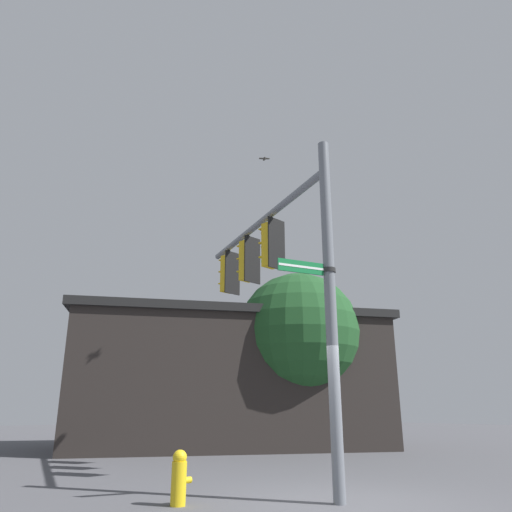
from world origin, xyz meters
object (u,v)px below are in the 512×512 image
object	(u,v)px
traffic_light_nearest_pole	(271,245)
fire_hydrant	(179,477)
street_name_sign	(313,268)
traffic_light_mid_inner	(247,261)
traffic_light_mid_outer	(228,274)
bird_flying	(264,159)

from	to	relation	value
traffic_light_nearest_pole	fire_hydrant	world-z (taller)	traffic_light_nearest_pole
traffic_light_nearest_pole	street_name_sign	xyz separation A→B (m)	(-1.13, -2.16, -1.23)
traffic_light_mid_inner	traffic_light_nearest_pole	bearing A→B (deg)	-109.96
traffic_light_nearest_pole	traffic_light_mid_inner	size ratio (longest dim) A/B	1.00
traffic_light_mid_outer	fire_hydrant	bearing A→B (deg)	-139.04
traffic_light_mid_inner	fire_hydrant	bearing A→B (deg)	-149.48
street_name_sign	fire_hydrant	size ratio (longest dim) A/B	1.35
traffic_light_mid_outer	street_name_sign	xyz separation A→B (m)	(-2.08, -4.78, -1.23)
traffic_light_mid_outer	fire_hydrant	xyz separation A→B (m)	(-3.70, -3.21, -4.68)
traffic_light_mid_outer	street_name_sign	world-z (taller)	traffic_light_mid_outer
traffic_light_mid_outer	street_name_sign	distance (m)	5.36
traffic_light_mid_outer	bird_flying	xyz separation A→B (m)	(1.29, -0.20, 4.08)
street_name_sign	fire_hydrant	xyz separation A→B (m)	(-1.62, 1.57, -3.45)
traffic_light_nearest_pole	bird_flying	distance (m)	5.25
traffic_light_nearest_pole	fire_hydrant	xyz separation A→B (m)	(-2.75, -0.59, -4.68)
traffic_light_mid_inner	bird_flying	bearing A→B (deg)	32.22
traffic_light_mid_inner	traffic_light_mid_outer	world-z (taller)	same
street_name_sign	fire_hydrant	distance (m)	4.12
street_name_sign	traffic_light_mid_outer	bearing A→B (deg)	66.49
fire_hydrant	street_name_sign	bearing A→B (deg)	-44.13
traffic_light_mid_outer	traffic_light_nearest_pole	bearing A→B (deg)	-109.96
traffic_light_nearest_pole	traffic_light_mid_outer	xyz separation A→B (m)	(0.95, 2.62, 0.00)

